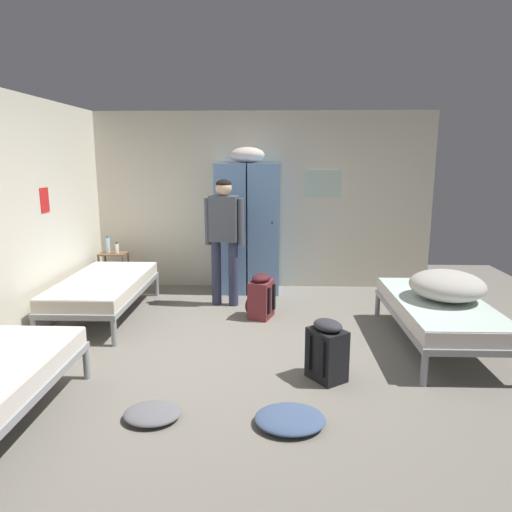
% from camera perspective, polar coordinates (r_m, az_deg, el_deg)
% --- Properties ---
extents(ground_plane, '(8.26, 8.26, 0.00)m').
position_cam_1_polar(ground_plane, '(4.83, -0.11, -11.74)').
color(ground_plane, slate).
extents(room_backdrop, '(5.01, 5.22, 2.58)m').
position_cam_1_polar(room_backdrop, '(5.92, -11.92, 5.37)').
color(room_backdrop, beige).
rests_on(room_backdrop, ground_plane).
extents(locker_bank, '(0.90, 0.55, 2.07)m').
position_cam_1_polar(locker_bank, '(6.80, -1.02, 3.69)').
color(locker_bank, '#6B93C6').
rests_on(locker_bank, ground_plane).
extents(shelf_unit, '(0.38, 0.30, 0.57)m').
position_cam_1_polar(shelf_unit, '(7.22, -16.70, -1.37)').
color(shelf_unit, brown).
rests_on(shelf_unit, ground_plane).
extents(bed_right, '(0.90, 1.90, 0.49)m').
position_cam_1_polar(bed_right, '(5.27, 21.18, -6.10)').
color(bed_right, gray).
rests_on(bed_right, ground_plane).
extents(bed_left_rear, '(0.90, 1.90, 0.49)m').
position_cam_1_polar(bed_left_rear, '(6.08, -17.89, -3.54)').
color(bed_left_rear, gray).
rests_on(bed_left_rear, ground_plane).
extents(bedding_heap, '(0.75, 0.78, 0.30)m').
position_cam_1_polar(bedding_heap, '(5.25, 22.01, -3.29)').
color(bedding_heap, '#B7B2A8').
rests_on(bedding_heap, bed_right).
extents(person_traveler, '(0.52, 0.26, 1.66)m').
position_cam_1_polar(person_traveler, '(6.15, -3.84, 3.08)').
color(person_traveler, '#2D334C').
rests_on(person_traveler, ground_plane).
extents(water_bottle, '(0.06, 0.06, 0.24)m').
position_cam_1_polar(water_bottle, '(7.20, -17.41, 1.27)').
color(water_bottle, '#B2DBEA').
rests_on(water_bottle, shelf_unit).
extents(lotion_bottle, '(0.05, 0.05, 0.17)m').
position_cam_1_polar(lotion_bottle, '(7.10, -16.40, 0.90)').
color(lotion_bottle, white).
rests_on(lotion_bottle, shelf_unit).
extents(backpack_maroon, '(0.39, 0.38, 0.55)m').
position_cam_1_polar(backpack_maroon, '(5.79, 0.54, -4.95)').
color(backpack_maroon, maroon).
rests_on(backpack_maroon, ground_plane).
extents(backpack_black, '(0.41, 0.41, 0.55)m').
position_cam_1_polar(backpack_black, '(4.29, 8.64, -11.25)').
color(backpack_black, black).
rests_on(backpack_black, ground_plane).
extents(clothes_pile_denim, '(0.52, 0.46, 0.09)m').
position_cam_1_polar(clothes_pile_denim, '(3.68, 4.12, -18.98)').
color(clothes_pile_denim, '#42567A').
rests_on(clothes_pile_denim, ground_plane).
extents(clothes_pile_grey, '(0.43, 0.37, 0.08)m').
position_cam_1_polar(clothes_pile_grey, '(3.83, -12.39, -18.04)').
color(clothes_pile_grey, slate).
rests_on(clothes_pile_grey, ground_plane).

